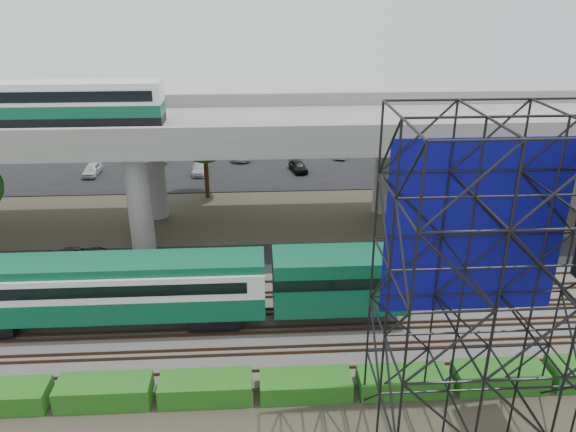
{
  "coord_description": "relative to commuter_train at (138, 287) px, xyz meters",
  "views": [
    {
      "loc": [
        -1.21,
        -26.92,
        19.46
      ],
      "look_at": [
        0.72,
        6.0,
        5.45
      ],
      "focal_mm": 35.0,
      "sensor_mm": 36.0,
      "label": 1
    }
  ],
  "objects": [
    {
      "name": "overpass",
      "position": [
        7.25,
        14.0,
        5.33
      ],
      "size": [
        80.0,
        12.0,
        12.4
      ],
      "color": "#9E9B93",
      "rests_on": "ground"
    },
    {
      "name": "scaffold_tower",
      "position": [
        16.66,
        -9.98,
        4.59
      ],
      "size": [
        9.36,
        6.36,
        15.0
      ],
      "color": "black",
      "rests_on": "ground"
    },
    {
      "name": "ground",
      "position": [
        8.29,
        -2.0,
        -2.88
      ],
      "size": [
        140.0,
        140.0,
        0.0
      ],
      "primitive_type": "plane",
      "color": "#474233",
      "rests_on": "ground"
    },
    {
      "name": "hedge_strip",
      "position": [
        9.29,
        -6.3,
        -2.32
      ],
      "size": [
        34.6,
        1.8,
        1.2
      ],
      "color": "#125113",
      "rests_on": "ground"
    },
    {
      "name": "service_road",
      "position": [
        8.29,
        8.5,
        -2.84
      ],
      "size": [
        90.0,
        5.0,
        0.08
      ],
      "primitive_type": "cube",
      "color": "black",
      "rests_on": "ground"
    },
    {
      "name": "commuter_train",
      "position": [
        0.0,
        0.0,
        0.0
      ],
      "size": [
        29.3,
        3.06,
        4.3
      ],
      "color": "black",
      "rests_on": "rail_tracks"
    },
    {
      "name": "suv",
      "position": [
        -6.29,
        7.73,
        -2.03
      ],
      "size": [
        6.03,
        3.97,
        1.54
      ],
      "primitive_type": "imported",
      "rotation": [
        0.0,
        0.0,
        1.85
      ],
      "color": "black",
      "rests_on": "service_road"
    },
    {
      "name": "ballast_bed",
      "position": [
        8.29,
        0.0,
        -2.78
      ],
      "size": [
        90.0,
        12.0,
        0.2
      ],
      "primitive_type": "cube",
      "color": "slate",
      "rests_on": "ground"
    },
    {
      "name": "parked_cars",
      "position": [
        9.74,
        31.88,
        -2.19
      ],
      "size": [
        38.43,
        9.51,
        1.29
      ],
      "color": "silver",
      "rests_on": "parking_lot"
    },
    {
      "name": "harbor_water",
      "position": [
        8.29,
        54.0,
        -2.87
      ],
      "size": [
        140.0,
        40.0,
        0.03
      ],
      "primitive_type": "cube",
      "color": "#485B77",
      "rests_on": "ground"
    },
    {
      "name": "rail_tracks",
      "position": [
        8.29,
        -0.0,
        -2.6
      ],
      "size": [
        90.0,
        9.52,
        0.16
      ],
      "color": "#472D1E",
      "rests_on": "ballast_bed"
    },
    {
      "name": "parking_lot",
      "position": [
        8.29,
        32.0,
        -2.84
      ],
      "size": [
        90.0,
        18.0,
        0.08
      ],
      "primitive_type": "cube",
      "color": "black",
      "rests_on": "ground"
    },
    {
      "name": "trees",
      "position": [
        3.62,
        14.17,
        2.69
      ],
      "size": [
        40.94,
        16.94,
        7.69
      ],
      "color": "#382314",
      "rests_on": "ground"
    }
  ]
}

